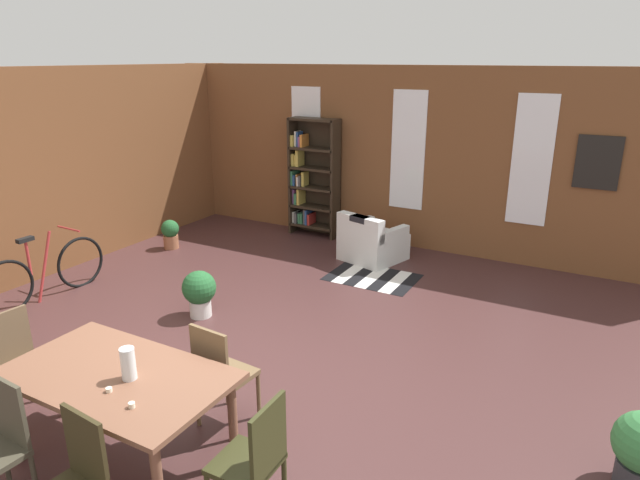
{
  "coord_description": "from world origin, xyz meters",
  "views": [
    {
      "loc": [
        2.98,
        -3.69,
        2.97
      ],
      "look_at": [
        0.11,
        1.52,
        0.99
      ],
      "focal_mm": 31.16,
      "sensor_mm": 36.0,
      "label": 1
    }
  ],
  "objects": [
    {
      "name": "ground_plane",
      "position": [
        0.0,
        0.0,
        0.0
      ],
      "size": [
        11.89,
        11.89,
        0.0
      ],
      "primitive_type": "plane",
      "color": "#452828"
    },
    {
      "name": "back_wall_brick",
      "position": [
        0.0,
        4.63,
        1.42
      ],
      "size": [
        8.89,
        0.12,
        2.85
      ],
      "primitive_type": "cube",
      "color": "brown",
      "rests_on": "ground"
    },
    {
      "name": "window_pane_0",
      "position": [
        -1.84,
        4.56,
        1.57
      ],
      "size": [
        0.55,
        0.02,
        1.85
      ],
      "primitive_type": "cube",
      "color": "white"
    },
    {
      "name": "window_pane_1",
      "position": [
        0.0,
        4.56,
        1.57
      ],
      "size": [
        0.55,
        0.02,
        1.85
      ],
      "primitive_type": "cube",
      "color": "white"
    },
    {
      "name": "window_pane_2",
      "position": [
        1.84,
        4.56,
        1.57
      ],
      "size": [
        0.55,
        0.02,
        1.85
      ],
      "primitive_type": "cube",
      "color": "white"
    },
    {
      "name": "dining_table",
      "position": [
        -0.02,
        -1.32,
        0.69
      ],
      "size": [
        1.68,
        0.97,
        0.78
      ],
      "color": "brown",
      "rests_on": "ground"
    },
    {
      "name": "vase_on_table",
      "position": [
        0.12,
        -1.32,
        0.9
      ],
      "size": [
        0.1,
        0.1,
        0.24
      ],
      "primitive_type": "cylinder",
      "color": "silver",
      "rests_on": "dining_table"
    },
    {
      "name": "tealight_candle_0",
      "position": [
        0.12,
        -1.51,
        0.79
      ],
      "size": [
        0.04,
        0.04,
        0.03
      ],
      "primitive_type": "cylinder",
      "color": "silver",
      "rests_on": "dining_table"
    },
    {
      "name": "tealight_candle_1",
      "position": [
        0.4,
        -1.56,
        0.8
      ],
      "size": [
        0.04,
        0.04,
        0.04
      ],
      "primitive_type": "cylinder",
      "color": "silver",
      "rests_on": "dining_table"
    },
    {
      "name": "tealight_candle_2",
      "position": [
        0.09,
        -1.26,
        0.8
      ],
      "size": [
        0.04,
        0.04,
        0.04
      ],
      "primitive_type": "cylinder",
      "color": "silver",
      "rests_on": "dining_table"
    },
    {
      "name": "dining_chair_far_right",
      "position": [
        0.35,
        -0.61,
        0.51
      ],
      "size": [
        0.43,
        0.43,
        0.95
      ],
      "color": "brown",
      "rests_on": "ground"
    },
    {
      "name": "dining_chair_head_left",
      "position": [
        -1.24,
        -1.32,
        0.51
      ],
      "size": [
        0.44,
        0.44,
        0.95
      ],
      "color": "brown",
      "rests_on": "ground"
    },
    {
      "name": "dining_chair_head_right",
      "position": [
        1.19,
        -1.32,
        0.51
      ],
      "size": [
        0.41,
        0.41,
        0.95
      ],
      "color": "#323218",
      "rests_on": "ground"
    },
    {
      "name": "bookshelf_tall",
      "position": [
        -1.65,
        4.38,
        0.98
      ],
      "size": [
        0.86,
        0.31,
        2.0
      ],
      "color": "#2D2319",
      "rests_on": "ground"
    },
    {
      "name": "armchair_white",
      "position": [
        -0.19,
        3.68,
        0.28
      ],
      "size": [
        0.99,
        0.99,
        0.75
      ],
      "color": "silver",
      "rests_on": "ground"
    },
    {
      "name": "bicycle_second",
      "position": [
        -3.25,
        0.36,
        0.35
      ],
      "size": [
        0.44,
        1.73,
        0.9
      ],
      "color": "black",
      "rests_on": "ground"
    },
    {
      "name": "potted_plant_by_shelf",
      "position": [
        -3.26,
        2.61,
        0.25
      ],
      "size": [
        0.28,
        0.28,
        0.47
      ],
      "color": "#9E6042",
      "rests_on": "ground"
    },
    {
      "name": "potted_plant_window",
      "position": [
        -1.2,
        0.92,
        0.32
      ],
      "size": [
        0.4,
        0.4,
        0.57
      ],
      "color": "silver",
      "rests_on": "ground"
    },
    {
      "name": "striped_rug",
      "position": [
        0.12,
        3.03,
        0.0
      ],
      "size": [
        1.23,
        0.86,
        0.01
      ],
      "color": "black",
      "rests_on": "ground"
    },
    {
      "name": "framed_picture",
      "position": [
        2.68,
        4.56,
        1.62
      ],
      "size": [
        0.56,
        0.03,
        0.72
      ],
      "primitive_type": "cube",
      "color": "black"
    }
  ]
}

